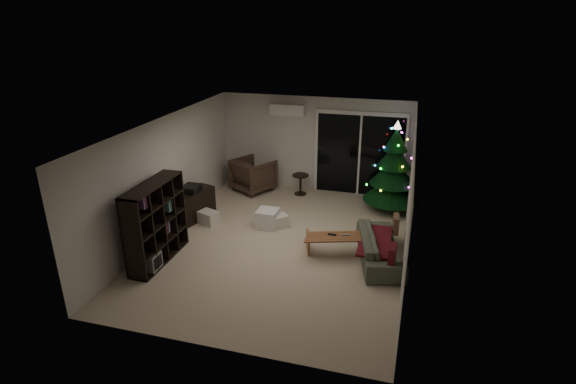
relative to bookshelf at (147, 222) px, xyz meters
name	(u,v)px	position (x,y,z in m)	size (l,w,h in m)	color
room	(317,176)	(2.71, 2.73, 0.23)	(6.50, 7.51, 2.60)	beige
bookshelf	(147,222)	(0.00, 0.00, 0.00)	(0.40, 1.58, 1.58)	black
media_cabinet	(193,206)	(0.00, 1.82, -0.44)	(0.42, 1.12, 0.70)	black
stereo	(191,189)	(0.00, 1.82, -0.01)	(0.35, 0.42, 0.15)	black
armchair	(253,175)	(0.72, 3.95, -0.35)	(0.94, 0.97, 0.88)	#433527
ottoman	(268,218)	(1.77, 1.93, -0.59)	(0.45, 0.45, 0.41)	white
cardboard_box_a	(208,217)	(0.42, 1.74, -0.64)	(0.41, 0.31, 0.29)	silver
cardboard_box_b	(278,221)	(2.00, 1.98, -0.65)	(0.41, 0.30, 0.28)	silver
side_table	(300,184)	(2.00, 4.03, -0.52)	(0.43, 0.43, 0.54)	black
floor_lamp	(271,150)	(0.97, 4.70, 0.15)	(0.30, 0.30, 1.87)	black
sofa	(380,247)	(4.30, 1.14, -0.52)	(1.86, 0.73, 0.54)	#404938
sofa_throw	(375,241)	(4.20, 1.14, -0.39)	(0.58, 1.34, 0.04)	maroon
cushion_a	(396,224)	(4.55, 1.79, -0.30)	(0.11, 0.36, 0.36)	#7E644B
cushion_b	(392,255)	(4.55, 0.49, -0.30)	(0.11, 0.36, 0.36)	maroon
coffee_table	(339,245)	(3.52, 1.11, -0.58)	(1.32, 0.46, 0.42)	brown
remote_a	(332,234)	(3.37, 1.11, -0.36)	(0.17, 0.05, 0.02)	black
remote_b	(345,235)	(3.62, 1.16, -0.36)	(0.15, 0.04, 0.02)	slate
christmas_tree	(394,167)	(4.35, 3.65, 0.31)	(1.36, 1.36, 2.19)	#0A3A14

